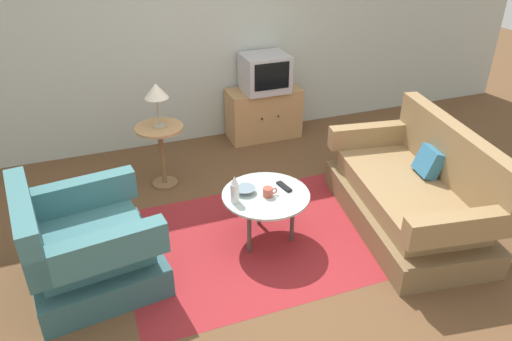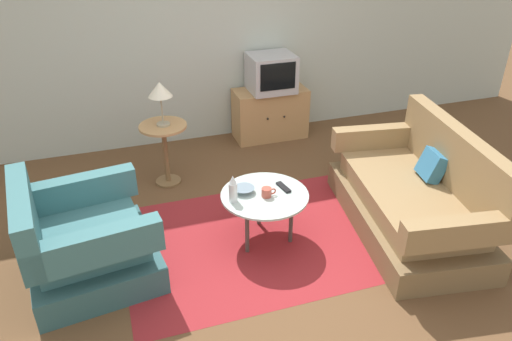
{
  "view_description": "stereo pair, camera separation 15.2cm",
  "coord_description": "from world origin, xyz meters",
  "views": [
    {
      "loc": [
        -1.24,
        -3.01,
        2.62
      ],
      "look_at": [
        0.04,
        0.42,
        0.55
      ],
      "focal_mm": 34.08,
      "sensor_mm": 36.0,
      "label": 1
    },
    {
      "loc": [
        -1.09,
        -3.06,
        2.62
      ],
      "look_at": [
        0.04,
        0.42,
        0.55
      ],
      "focal_mm": 34.08,
      "sensor_mm": 36.0,
      "label": 2
    }
  ],
  "objects": [
    {
      "name": "mug",
      "position": [
        0.04,
        0.13,
        0.5
      ],
      "size": [
        0.12,
        0.08,
        0.08
      ],
      "color": "#B74C3D",
      "rests_on": "coffee_table"
    },
    {
      "name": "tv_stand",
      "position": [
        0.78,
        2.12,
        0.3
      ],
      "size": [
        0.87,
        0.42,
        0.61
      ],
      "color": "tan",
      "rests_on": "ground"
    },
    {
      "name": "television",
      "position": [
        0.78,
        2.1,
        0.82
      ],
      "size": [
        0.52,
        0.46,
        0.43
      ],
      "color": "#B7B7BC",
      "rests_on": "tv_stand"
    },
    {
      "name": "vase",
      "position": [
        -0.24,
        0.14,
        0.57
      ],
      "size": [
        0.07,
        0.07,
        0.24
      ],
      "color": "white",
      "rests_on": "coffee_table"
    },
    {
      "name": "ground_plane",
      "position": [
        0.0,
        0.0,
        0.0
      ],
      "size": [
        16.0,
        16.0,
        0.0
      ],
      "primitive_type": "plane",
      "color": "brown"
    },
    {
      "name": "couch",
      "position": [
        1.35,
        -0.07,
        0.3
      ],
      "size": [
        1.15,
        1.85,
        0.93
      ],
      "rotation": [
        0.0,
        0.0,
        1.42
      ],
      "color": "brown",
      "rests_on": "ground"
    },
    {
      "name": "bowl",
      "position": [
        -0.12,
        0.25,
        0.48
      ],
      "size": [
        0.18,
        0.18,
        0.04
      ],
      "color": "slate",
      "rests_on": "coffee_table"
    },
    {
      "name": "table_lamp",
      "position": [
        -0.6,
        1.39,
        1.01
      ],
      "size": [
        0.23,
        0.23,
        0.44
      ],
      "color": "#9E937A",
      "rests_on": "side_table"
    },
    {
      "name": "back_wall",
      "position": [
        0.0,
        2.42,
        1.35
      ],
      "size": [
        9.0,
        0.12,
        2.7
      ],
      "primitive_type": "cube",
      "color": "#B2BCB2",
      "rests_on": "ground"
    },
    {
      "name": "armchair",
      "position": [
        -1.43,
        0.15,
        0.3
      ],
      "size": [
        1.05,
        1.06,
        0.86
      ],
      "rotation": [
        0.0,
        0.0,
        -1.44
      ],
      "color": "#325C60",
      "rests_on": "ground"
    },
    {
      "name": "tv_remote_dark",
      "position": [
        0.22,
        0.21,
        0.47
      ],
      "size": [
        0.08,
        0.18,
        0.02
      ],
      "rotation": [
        0.0,
        0.0,
        4.9
      ],
      "color": "black",
      "rests_on": "coffee_table"
    },
    {
      "name": "area_rug",
      "position": [
        0.04,
        0.17,
        0.0
      ],
      "size": [
        2.41,
        1.67,
        0.0
      ],
      "primitive_type": "cube",
      "color": "maroon",
      "rests_on": "ground"
    },
    {
      "name": "coffee_table",
      "position": [
        0.04,
        0.17,
        0.42
      ],
      "size": [
        0.74,
        0.74,
        0.46
      ],
      "color": "#B2C6C1",
      "rests_on": "ground"
    },
    {
      "name": "side_table",
      "position": [
        -0.61,
        1.39,
        0.47
      ],
      "size": [
        0.47,
        0.47,
        0.66
      ],
      "color": "tan",
      "rests_on": "ground"
    }
  ]
}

